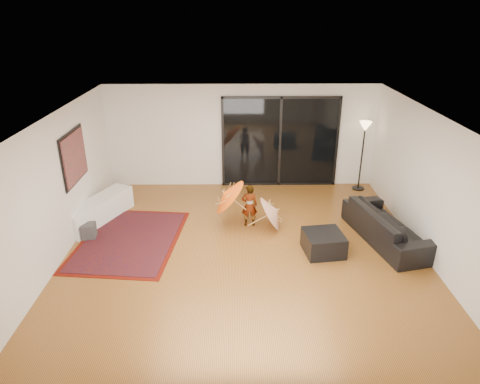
{
  "coord_description": "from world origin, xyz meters",
  "views": [
    {
      "loc": [
        -0.18,
        -7.32,
        4.48
      ],
      "look_at": [
        -0.09,
        0.43,
        1.1
      ],
      "focal_mm": 32.0,
      "sensor_mm": 36.0,
      "label": 1
    }
  ],
  "objects_px": {
    "media_console": "(99,210)",
    "sofa": "(387,225)",
    "ottoman": "(323,243)",
    "child": "(249,205)"
  },
  "relations": [
    {
      "from": "ottoman",
      "to": "child",
      "type": "distance_m",
      "value": 1.86
    },
    {
      "from": "media_console",
      "to": "child",
      "type": "relative_size",
      "value": 1.97
    },
    {
      "from": "media_console",
      "to": "sofa",
      "type": "xyz_separation_m",
      "value": [
        6.2,
        -0.93,
        0.07
      ]
    },
    {
      "from": "ottoman",
      "to": "child",
      "type": "bearing_deg",
      "value": 140.7
    },
    {
      "from": "media_console",
      "to": "child",
      "type": "bearing_deg",
      "value": 19.85
    },
    {
      "from": "media_console",
      "to": "child",
      "type": "height_order",
      "value": "child"
    },
    {
      "from": "sofa",
      "to": "child",
      "type": "relative_size",
      "value": 2.4
    },
    {
      "from": "sofa",
      "to": "ottoman",
      "type": "relative_size",
      "value": 3.16
    },
    {
      "from": "ottoman",
      "to": "child",
      "type": "height_order",
      "value": "child"
    },
    {
      "from": "media_console",
      "to": "child",
      "type": "distance_m",
      "value": 3.39
    }
  ]
}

